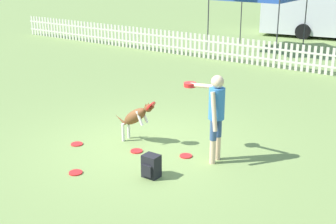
{
  "coord_description": "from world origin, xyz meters",
  "views": [
    {
      "loc": [
        5.18,
        -6.7,
        3.53
      ],
      "look_at": [
        0.44,
        0.09,
        0.76
      ],
      "focal_mm": 50.0,
      "sensor_mm": 36.0,
      "label": 1
    }
  ],
  "objects": [
    {
      "name": "frisbee_near_handler",
      "position": [
        -1.18,
        -0.73,
        0.01
      ],
      "size": [
        0.23,
        0.23,
        0.02
      ],
      "color": "red",
      "rests_on": "ground_plane"
    },
    {
      "name": "frisbee_midfield",
      "position": [
        0.89,
        0.02,
        0.01
      ],
      "size": [
        0.23,
        0.23,
        0.02
      ],
      "color": "red",
      "rests_on": "ground_plane"
    },
    {
      "name": "handler_person",
      "position": [
        1.39,
        0.15,
        1.0
      ],
      "size": [
        0.97,
        0.61,
        1.6
      ],
      "rotation": [
        0.0,
        0.0,
        -4.66
      ],
      "color": "beige",
      "rests_on": "ground_plane"
    },
    {
      "name": "equipment_trailer",
      "position": [
        -1.38,
        15.09,
        1.37
      ],
      "size": [
        6.21,
        3.08,
        2.6
      ],
      "rotation": [
        0.0,
        0.0,
        0.16
      ],
      "color": "silver",
      "rests_on": "ground_plane"
    },
    {
      "name": "ground_plane",
      "position": [
        0.0,
        0.0,
        0.0
      ],
      "size": [
        240.0,
        240.0,
        0.0
      ],
      "primitive_type": "plane",
      "color": "olive"
    },
    {
      "name": "frisbee_far_scatter",
      "position": [
        -0.27,
        -1.66,
        0.01
      ],
      "size": [
        0.23,
        0.23,
        0.02
      ],
      "color": "red",
      "rests_on": "ground_plane"
    },
    {
      "name": "frisbee_near_dog",
      "position": [
        0.0,
        -0.33,
        0.01
      ],
      "size": [
        0.23,
        0.23,
        0.02
      ],
      "color": "red",
      "rests_on": "ground_plane"
    },
    {
      "name": "leaping_dog",
      "position": [
        -0.3,
        0.05,
        0.55
      ],
      "size": [
        0.97,
        0.3,
        0.91
      ],
      "rotation": [
        0.0,
        0.0,
        -1.52
      ],
      "color": "brown",
      "rests_on": "ground_plane"
    },
    {
      "name": "backpack_on_grass",
      "position": [
        0.87,
        -1.03,
        0.2
      ],
      "size": [
        0.27,
        0.26,
        0.39
      ],
      "color": "black",
      "rests_on": "ground_plane"
    },
    {
      "name": "picket_fence",
      "position": [
        0.0,
        7.81,
        0.43
      ],
      "size": [
        25.76,
        0.04,
        0.86
      ],
      "color": "beige",
      "rests_on": "ground_plane"
    }
  ]
}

